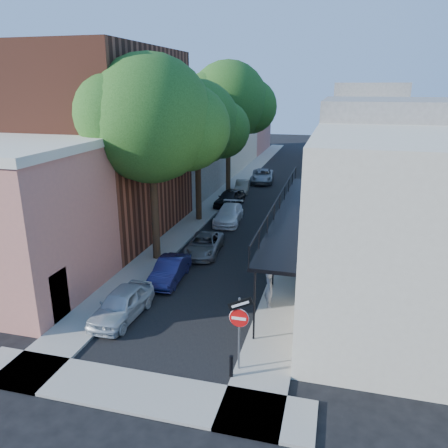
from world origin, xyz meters
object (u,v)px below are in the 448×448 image
Objects in this scene: parked_car_c at (204,245)px; oak_near at (160,122)px; parked_car_f at (242,187)px; pedestrian at (269,289)px; oak_mid at (203,125)px; parked_car_d at (229,214)px; bollard at (231,366)px; parked_car_b at (170,270)px; parked_car_g at (262,176)px; parked_car_a at (122,304)px; parked_car_e at (230,198)px; oak_far at (234,102)px; sign_post at (239,321)px.

oak_near is at bearing -150.03° from parked_car_c.
pedestrian is (6.02, -21.68, 0.39)m from parked_car_f.
parked_car_d is at bearing -6.00° from oak_mid.
oak_mid is (-6.42, 17.73, 6.54)m from bollard.
bollard is 0.23× the size of parked_car_f.
parked_car_g is at bearing 86.73° from parked_car_b.
oak_mid is at bearing 8.70° from pedestrian.
parked_car_a is at bearing 152.90° from bollard.
oak_near is 2.60× the size of parked_car_d.
oak_mid is 16.20m from parked_car_a.
bollard is 5.39m from pedestrian.
parked_car_g is at bearing 85.98° from parked_car_c.
bollard is 11.94m from parked_car_c.
oak_mid is 2.50× the size of parked_car_e.
pedestrian reaches higher than parked_car_c.
parked_car_d is 2.59× the size of pedestrian.
parked_car_g is (1.83, 5.31, -7.59)m from oak_far.
parked_car_b is 25.14m from parked_car_g.
parked_car_c is 1.17× the size of parked_car_f.
parked_car_g is (-4.52, 32.07, 0.15)m from bollard.
parked_car_d is (1.88, 7.77, -7.24)m from oak_near.
pedestrian is at bearing -72.37° from oak_far.
oak_near reaches higher than sign_post.
parked_car_b is at bearing -82.39° from oak_mid.
parked_car_d is at bearing -69.25° from parked_car_e.
parked_car_f is at bearing -108.08° from parked_car_g.
parked_car_f is (0.80, 17.27, -7.31)m from oak_near.
parked_car_a is 4.12m from parked_car_b.
oak_far is at bearing 103.35° from bollard.
parked_car_f is (-0.59, 20.09, -0.03)m from parked_car_b.
oak_mid reaches higher than sign_post.
parked_car_g is at bearing 86.23° from parked_car_d.
parked_car_g is (-4.68, 31.60, -1.36)m from sign_post.
parked_car_d is 4.66m from parked_car_e.
parked_car_g is 27.18m from pedestrian.
parked_car_a is at bearing 92.01° from pedestrian.
parked_car_a reaches higher than parked_car_b.
sign_post is 1.76× the size of pedestrian.
parked_car_c is at bearing -93.36° from parked_car_f.
oak_far is 21.30m from parked_car_b.
parked_car_b reaches higher than parked_car_f.
bollard is at bearing 154.83° from pedestrian.
sign_post is 12.77m from oak_near.
parked_car_b is 4.20m from parked_car_c.
sign_post is at bearing -69.14° from oak_mid.
parked_car_f is at bearing 97.73° from parked_car_e.
oak_near is at bearing -86.25° from parked_car_e.
oak_mid reaches higher than parked_car_f.
parked_car_d is at bearing -96.26° from parked_car_g.
parked_car_c is at bearing 79.89° from parked_car_b.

